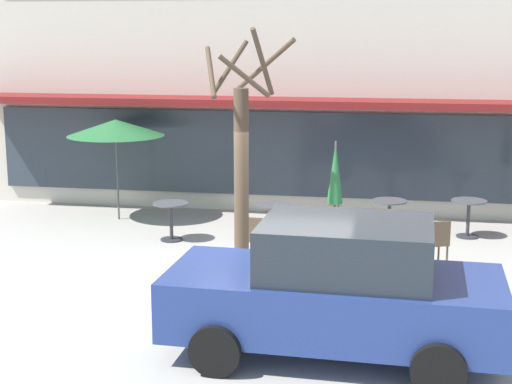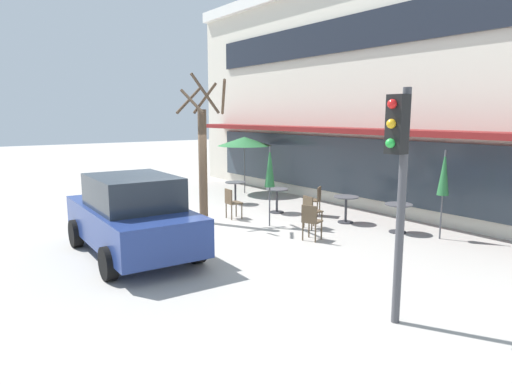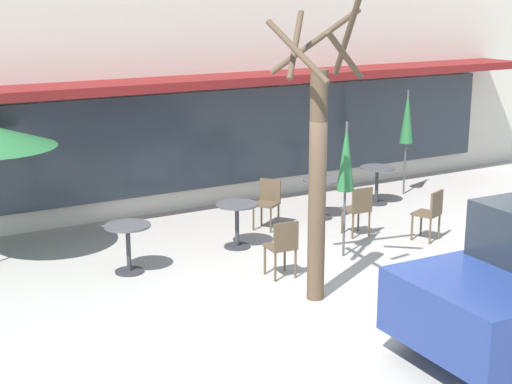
{
  "view_description": "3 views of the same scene",
  "coord_description": "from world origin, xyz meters",
  "px_view_note": "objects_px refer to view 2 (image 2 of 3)",
  "views": [
    {
      "loc": [
        1.82,
        -11.32,
        4.07
      ],
      "look_at": [
        -0.78,
        3.34,
        1.0
      ],
      "focal_mm": 55.0,
      "sensor_mm": 36.0,
      "label": 1
    },
    {
      "loc": [
        10.57,
        -5.33,
        3.02
      ],
      "look_at": [
        -0.05,
        2.31,
        0.82
      ],
      "focal_mm": 32.0,
      "sensor_mm": 36.0,
      "label": 2
    },
    {
      "loc": [
        -6.45,
        -7.58,
        4.16
      ],
      "look_at": [
        -0.09,
        3.36,
        0.92
      ],
      "focal_mm": 55.0,
      "sensor_mm": 36.0,
      "label": 3
    }
  ],
  "objects_px": {
    "cafe_table_streetside": "(277,196)",
    "cafe_chair_0": "(232,201)",
    "cafe_table_near_wall": "(235,189)",
    "parked_sedan": "(132,216)",
    "cafe_chair_3": "(316,199)",
    "cafe_table_mid_patio": "(346,205)",
    "street_tree": "(203,155)",
    "patio_umbrella_cream_folded": "(444,174)",
    "cafe_table_by_tree": "(398,213)",
    "cafe_chair_2": "(311,220)",
    "traffic_light_pole": "(399,168)",
    "patio_umbrella_corner_open": "(244,141)",
    "cafe_chair_1": "(311,209)",
    "patio_umbrella_green_folded": "(270,167)"
  },
  "relations": [
    {
      "from": "cafe_table_streetside",
      "to": "patio_umbrella_green_folded",
      "type": "relative_size",
      "value": 0.35
    },
    {
      "from": "cafe_table_by_tree",
      "to": "cafe_table_mid_patio",
      "type": "bearing_deg",
      "value": -169.62
    },
    {
      "from": "traffic_light_pole",
      "to": "cafe_table_streetside",
      "type": "bearing_deg",
      "value": 153.97
    },
    {
      "from": "cafe_table_mid_patio",
      "to": "street_tree",
      "type": "height_order",
      "value": "street_tree"
    },
    {
      "from": "cafe_chair_0",
      "to": "cafe_chair_2",
      "type": "bearing_deg",
      "value": 4.81
    },
    {
      "from": "cafe_table_mid_patio",
      "to": "patio_umbrella_cream_folded",
      "type": "bearing_deg",
      "value": 13.59
    },
    {
      "from": "cafe_chair_3",
      "to": "parked_sedan",
      "type": "xyz_separation_m",
      "value": [
        0.6,
        -5.97,
        0.35
      ]
    },
    {
      "from": "cafe_table_streetside",
      "to": "patio_umbrella_green_folded",
      "type": "bearing_deg",
      "value": -44.78
    },
    {
      "from": "patio_umbrella_corner_open",
      "to": "cafe_chair_0",
      "type": "height_order",
      "value": "patio_umbrella_corner_open"
    },
    {
      "from": "cafe_table_streetside",
      "to": "patio_umbrella_corner_open",
      "type": "xyz_separation_m",
      "value": [
        -3.65,
        1.27,
        1.51
      ]
    },
    {
      "from": "cafe_table_by_tree",
      "to": "traffic_light_pole",
      "type": "height_order",
      "value": "traffic_light_pole"
    },
    {
      "from": "cafe_table_near_wall",
      "to": "parked_sedan",
      "type": "relative_size",
      "value": 0.18
    },
    {
      "from": "cafe_table_streetside",
      "to": "cafe_chair_0",
      "type": "height_order",
      "value": "cafe_chair_0"
    },
    {
      "from": "cafe_chair_2",
      "to": "traffic_light_pole",
      "type": "xyz_separation_m",
      "value": [
        4.03,
        -2.11,
        1.77
      ]
    },
    {
      "from": "patio_umbrella_corner_open",
      "to": "cafe_chair_2",
      "type": "xyz_separation_m",
      "value": [
        6.68,
        -2.61,
        -1.5
      ]
    },
    {
      "from": "patio_umbrella_green_folded",
      "to": "cafe_chair_0",
      "type": "height_order",
      "value": "patio_umbrella_green_folded"
    },
    {
      "from": "patio_umbrella_cream_folded",
      "to": "cafe_table_near_wall",
      "type": "bearing_deg",
      "value": -166.74
    },
    {
      "from": "cafe_table_streetside",
      "to": "cafe_chair_0",
      "type": "distance_m",
      "value": 1.61
    },
    {
      "from": "cafe_chair_3",
      "to": "cafe_table_near_wall",
      "type": "bearing_deg",
      "value": -162.88
    },
    {
      "from": "cafe_chair_2",
      "to": "traffic_light_pole",
      "type": "distance_m",
      "value": 4.88
    },
    {
      "from": "cafe_table_by_tree",
      "to": "cafe_chair_3",
      "type": "bearing_deg",
      "value": -173.1
    },
    {
      "from": "street_tree",
      "to": "traffic_light_pole",
      "type": "height_order",
      "value": "street_tree"
    },
    {
      "from": "cafe_chair_2",
      "to": "cafe_table_streetside",
      "type": "bearing_deg",
      "value": 156.08
    },
    {
      "from": "patio_umbrella_green_folded",
      "to": "patio_umbrella_corner_open",
      "type": "bearing_deg",
      "value": 152.77
    },
    {
      "from": "traffic_light_pole",
      "to": "cafe_table_by_tree",
      "type": "bearing_deg",
      "value": 126.26
    },
    {
      "from": "street_tree",
      "to": "cafe_chair_2",
      "type": "bearing_deg",
      "value": 20.29
    },
    {
      "from": "cafe_chair_1",
      "to": "cafe_chair_3",
      "type": "height_order",
      "value": "same"
    },
    {
      "from": "cafe_chair_1",
      "to": "parked_sedan",
      "type": "relative_size",
      "value": 0.21
    },
    {
      "from": "cafe_table_near_wall",
      "to": "patio_umbrella_corner_open",
      "type": "xyz_separation_m",
      "value": [
        -1.63,
        1.51,
        1.51
      ]
    },
    {
      "from": "cafe_chair_0",
      "to": "cafe_chair_2",
      "type": "distance_m",
      "value": 3.16
    },
    {
      "from": "cafe_table_mid_patio",
      "to": "patio_umbrella_cream_folded",
      "type": "distance_m",
      "value": 2.87
    },
    {
      "from": "cafe_table_by_tree",
      "to": "cafe_chair_0",
      "type": "xyz_separation_m",
      "value": [
        -3.89,
        -2.64,
        0.01
      ]
    },
    {
      "from": "cafe_table_mid_patio",
      "to": "street_tree",
      "type": "bearing_deg",
      "value": -125.84
    },
    {
      "from": "parked_sedan",
      "to": "cafe_table_streetside",
      "type": "bearing_deg",
      "value": 107.0
    },
    {
      "from": "cafe_table_by_tree",
      "to": "parked_sedan",
      "type": "bearing_deg",
      "value": -108.95
    },
    {
      "from": "patio_umbrella_corner_open",
      "to": "cafe_chair_2",
      "type": "distance_m",
      "value": 7.33
    },
    {
      "from": "patio_umbrella_corner_open",
      "to": "cafe_chair_2",
      "type": "bearing_deg",
      "value": -21.37
    },
    {
      "from": "cafe_chair_0",
      "to": "cafe_table_streetside",
      "type": "bearing_deg",
      "value": 85.98
    },
    {
      "from": "cafe_chair_3",
      "to": "street_tree",
      "type": "bearing_deg",
      "value": -109.82
    },
    {
      "from": "patio_umbrella_corner_open",
      "to": "street_tree",
      "type": "bearing_deg",
      "value": -47.22
    },
    {
      "from": "cafe_table_near_wall",
      "to": "patio_umbrella_cream_folded",
      "type": "distance_m",
      "value": 7.07
    },
    {
      "from": "cafe_table_streetside",
      "to": "street_tree",
      "type": "relative_size",
      "value": 0.18
    },
    {
      "from": "cafe_chair_2",
      "to": "parked_sedan",
      "type": "bearing_deg",
      "value": -109.87
    },
    {
      "from": "cafe_table_by_tree",
      "to": "cafe_chair_3",
      "type": "relative_size",
      "value": 0.85
    },
    {
      "from": "cafe_table_near_wall",
      "to": "traffic_light_pole",
      "type": "bearing_deg",
      "value": -19.5
    },
    {
      "from": "cafe_table_streetside",
      "to": "cafe_table_mid_patio",
      "type": "distance_m",
      "value": 2.34
    },
    {
      "from": "cafe_chair_0",
      "to": "patio_umbrella_green_folded",
      "type": "bearing_deg",
      "value": 14.17
    },
    {
      "from": "cafe_table_streetside",
      "to": "parked_sedan",
      "type": "height_order",
      "value": "parked_sedan"
    },
    {
      "from": "patio_umbrella_cream_folded",
      "to": "cafe_table_streetside",
      "type": "bearing_deg",
      "value": -164.08
    },
    {
      "from": "cafe_table_by_tree",
      "to": "cafe_chair_2",
      "type": "distance_m",
      "value": 2.49
    }
  ]
}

